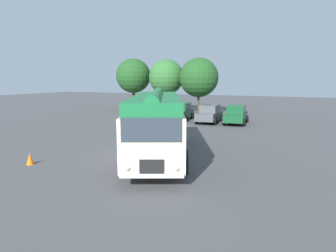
% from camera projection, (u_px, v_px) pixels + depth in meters
% --- Properties ---
extents(ground_plane, '(120.00, 120.00, 0.00)m').
position_uv_depth(ground_plane, '(138.00, 157.00, 15.76)').
color(ground_plane, '#474749').
extents(vintage_bus, '(6.42, 10.19, 3.49)m').
position_uv_depth(vintage_bus, '(156.00, 121.00, 15.69)').
color(vintage_bus, beige).
rests_on(vintage_bus, ground).
extents(car_near_left, '(2.41, 4.40, 1.66)m').
position_uv_depth(car_near_left, '(157.00, 110.00, 31.18)').
color(car_near_left, maroon).
rests_on(car_near_left, ground).
extents(car_mid_left, '(2.23, 4.33, 1.66)m').
position_uv_depth(car_mid_left, '(181.00, 111.00, 29.83)').
color(car_mid_left, '#144C28').
rests_on(car_mid_left, ground).
extents(car_mid_right, '(2.09, 4.27, 1.66)m').
position_uv_depth(car_mid_right, '(210.00, 114.00, 28.05)').
color(car_mid_right, '#4C5156').
rests_on(car_mid_right, ground).
extents(car_far_right, '(2.19, 4.31, 1.66)m').
position_uv_depth(car_far_right, '(236.00, 114.00, 27.29)').
color(car_far_right, '#144C28').
rests_on(car_far_right, ground).
extents(tree_far_left, '(4.42, 4.42, 6.65)m').
position_uv_depth(tree_far_left, '(134.00, 76.00, 38.45)').
color(tree_far_left, '#4C3823').
rests_on(tree_far_left, ground).
extents(tree_left_of_centre, '(4.22, 4.22, 6.37)m').
position_uv_depth(tree_left_of_centre, '(167.00, 77.00, 36.13)').
color(tree_left_of_centre, '#4C3823').
rests_on(tree_left_of_centre, ground).
extents(tree_centre, '(4.43, 4.43, 6.42)m').
position_uv_depth(tree_centre, '(198.00, 77.00, 33.90)').
color(tree_centre, '#4C3823').
rests_on(tree_centre, ground).
extents(traffic_cone, '(0.36, 0.36, 0.55)m').
position_uv_depth(traffic_cone, '(30.00, 159.00, 14.34)').
color(traffic_cone, orange).
rests_on(traffic_cone, ground).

